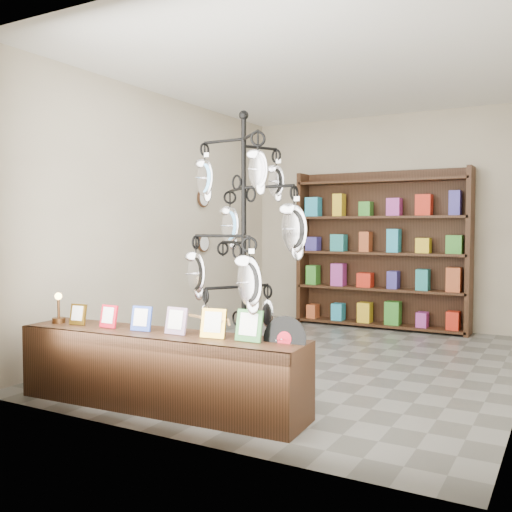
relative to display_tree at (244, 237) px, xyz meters
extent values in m
plane|color=slate|center=(-0.08, 1.64, -1.34)|extent=(5.00, 5.00, 0.00)
plane|color=beige|center=(-0.08, 4.14, 0.16)|extent=(4.00, 0.00, 4.00)
plane|color=beige|center=(-0.08, -0.86, 0.16)|extent=(4.00, 0.00, 4.00)
plane|color=beige|center=(-2.08, 1.64, 0.16)|extent=(0.00, 5.00, 5.00)
plane|color=white|center=(-0.08, 1.64, 1.66)|extent=(5.00, 5.00, 0.00)
cylinder|color=black|center=(0.00, 0.00, -1.33)|extent=(0.63, 0.63, 0.03)
cylinder|color=black|center=(0.00, 0.00, -0.21)|extent=(0.05, 0.05, 2.27)
sphere|color=black|center=(0.00, 0.00, 0.94)|extent=(0.08, 0.08, 0.08)
ellipsoid|color=silver|center=(0.10, 0.22, -0.63)|extent=(0.12, 0.08, 0.24)
cube|color=tan|center=(-0.18, -0.27, -0.62)|extent=(0.41, 0.16, 0.04)
cube|color=black|center=(-0.56, -0.37, -1.05)|extent=(2.44, 0.63, 0.59)
cube|color=gold|center=(-1.38, -0.42, -0.66)|extent=(0.16, 0.06, 0.18)
cube|color=red|center=(-1.05, -0.40, -0.66)|extent=(0.17, 0.07, 0.19)
cube|color=#263FA5|center=(-0.72, -0.38, -0.65)|extent=(0.18, 0.07, 0.20)
cube|color=#E54C33|center=(-0.39, -0.36, -0.65)|extent=(0.19, 0.07, 0.21)
cube|color=gold|center=(-0.06, -0.34, -0.64)|extent=(0.20, 0.07, 0.22)
cube|color=#337233|center=(0.23, -0.33, -0.63)|extent=(0.21, 0.08, 0.23)
cylinder|color=black|center=(0.48, -0.26, -0.72)|extent=(0.33, 0.09, 0.32)
cylinder|color=red|center=(0.48, -0.26, -0.72)|extent=(0.11, 0.04, 0.11)
cylinder|color=#4F2F16|center=(-1.60, -0.43, -0.73)|extent=(0.11, 0.11, 0.04)
cylinder|color=#4F2F16|center=(-1.60, -0.43, -0.63)|extent=(0.02, 0.02, 0.15)
sphere|color=#FFBF59|center=(-1.60, -0.43, -0.52)|extent=(0.06, 0.06, 0.06)
cube|color=black|center=(-0.08, 4.08, -0.24)|extent=(2.40, 0.04, 2.20)
cube|color=black|center=(-1.26, 3.92, -0.24)|extent=(0.06, 0.36, 2.20)
cube|color=black|center=(1.10, 3.92, -0.24)|extent=(0.06, 0.36, 2.20)
cube|color=black|center=(-0.08, 3.92, -1.29)|extent=(2.36, 0.36, 0.04)
cube|color=black|center=(-0.08, 3.92, -0.79)|extent=(2.36, 0.36, 0.03)
cube|color=black|center=(-0.08, 3.92, -0.29)|extent=(2.36, 0.36, 0.04)
cube|color=black|center=(-0.08, 3.92, 0.21)|extent=(2.36, 0.36, 0.04)
cube|color=black|center=(-0.08, 3.92, 0.71)|extent=(2.36, 0.36, 0.04)
cylinder|color=black|center=(-2.05, 2.44, 0.46)|extent=(0.03, 0.24, 0.24)
cylinder|color=black|center=(-2.05, 2.44, -0.14)|extent=(0.03, 0.24, 0.24)
camera|label=1|loc=(2.26, -3.86, 0.08)|focal=40.00mm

